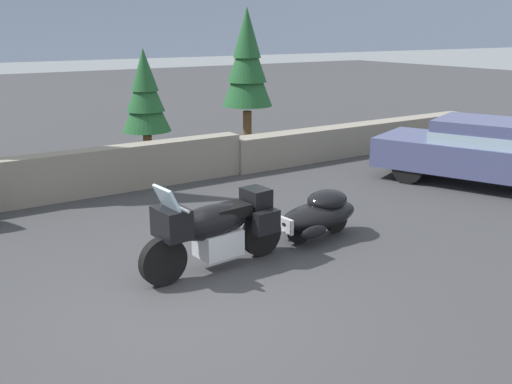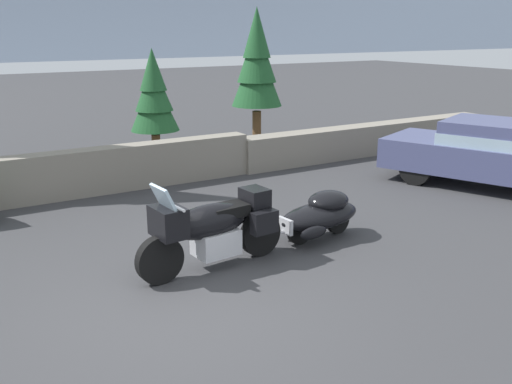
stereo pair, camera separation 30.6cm
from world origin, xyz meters
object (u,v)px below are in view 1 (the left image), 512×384
object	(u,v)px
sedan_at_right_edge	(490,150)
pine_tree_secondary	(145,95)
pine_tree_far_right	(247,63)
car_shaped_trailer	(319,213)
touring_motorcycle	(215,227)

from	to	relation	value
sedan_at_right_edge	pine_tree_secondary	size ratio (longest dim) A/B	1.71
pine_tree_secondary	pine_tree_far_right	bearing A→B (deg)	8.66
pine_tree_secondary	car_shaped_trailer	bearing A→B (deg)	-85.54
car_shaped_trailer	pine_tree_far_right	distance (m)	7.14
sedan_at_right_edge	pine_tree_far_right	xyz separation A→B (m)	(-2.39, 5.84, 1.61)
car_shaped_trailer	pine_tree_secondary	distance (m)	6.03
sedan_at_right_edge	pine_tree_secondary	distance (m)	7.75
sedan_at_right_edge	pine_tree_secondary	world-z (taller)	pine_tree_secondary
touring_motorcycle	sedan_at_right_edge	bearing A→B (deg)	5.39
touring_motorcycle	car_shaped_trailer	distance (m)	2.03
touring_motorcycle	pine_tree_secondary	bearing A→B (deg)	75.53
car_shaped_trailer	sedan_at_right_edge	distance (m)	5.08
touring_motorcycle	car_shaped_trailer	world-z (taller)	touring_motorcycle
sedan_at_right_edge	touring_motorcycle	bearing A→B (deg)	-174.61
pine_tree_far_right	sedan_at_right_edge	bearing A→B (deg)	-67.73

